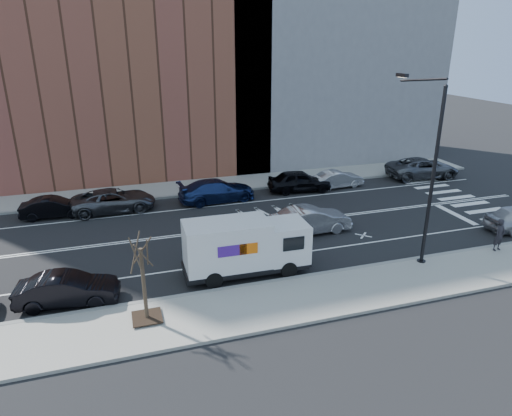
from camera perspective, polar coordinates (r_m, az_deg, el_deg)
ground at (r=28.33m, az=-0.68°, el=-2.36°), size 120.00×120.00×0.00m
sidewalk_near at (r=20.93m, az=6.46°, el=-11.11°), size 44.00×3.60×0.15m
sidewalk_far at (r=36.30m, az=-4.72°, el=2.91°), size 44.00×3.60×0.15m
curb_near at (r=22.35m, az=4.60°, el=-8.81°), size 44.00×0.25×0.17m
curb_far at (r=34.63m, az=-4.05°, el=2.07°), size 44.00×0.25×0.17m
crosswalk at (r=36.04m, az=24.46°, el=0.83°), size 3.00×14.00×0.01m
road_markings at (r=28.32m, az=-0.68°, el=-2.35°), size 40.00×8.60×0.01m
bldg_brick at (r=40.59m, az=-19.31°, el=19.43°), size 26.00×10.00×22.00m
bldg_concrete at (r=45.09m, az=8.88°, el=22.82°), size 20.00×10.00×26.00m
streetlight at (r=23.94m, az=20.67°, el=4.84°), size 0.44×4.02×9.34m
street_tree at (r=19.15m, az=-13.76°, el=-10.07°), size 1.20×1.20×3.75m
fedex_van at (r=22.30m, az=-1.38°, el=-4.77°), size 6.23×2.32×2.82m
far_parked_b at (r=32.44m, az=-23.99°, el=0.09°), size 4.11×1.56×1.34m
far_parked_c at (r=32.10m, az=-17.36°, el=0.92°), size 5.56×2.76×1.52m
far_parked_d at (r=32.65m, az=-4.92°, el=2.20°), size 5.65×2.70×1.59m
far_parked_e at (r=34.84m, az=5.47°, el=3.40°), size 4.97×2.46×1.63m
far_parked_f at (r=36.18m, az=10.17°, el=3.57°), size 4.17×1.80×1.33m
far_parked_g at (r=40.62m, az=20.10°, el=4.73°), size 6.20×3.34×1.65m
driving_sedan at (r=27.41m, az=6.83°, el=-1.50°), size 4.93×1.90×1.60m
near_parked_rear_a at (r=21.80m, az=-22.51°, el=-9.39°), size 4.46×2.01×1.42m
pedestrian at (r=27.88m, az=28.16°, el=-2.99°), size 0.71×0.52×1.78m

